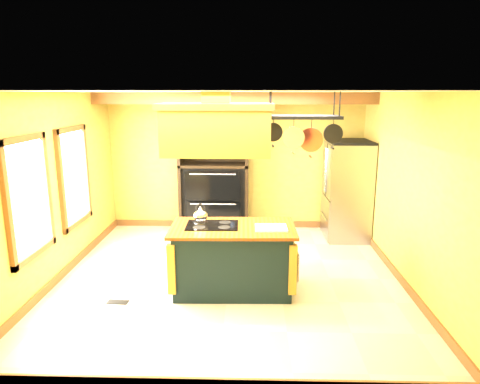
{
  "coord_description": "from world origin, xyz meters",
  "views": [
    {
      "loc": [
        0.33,
        -5.92,
        2.68
      ],
      "look_at": [
        0.15,
        0.3,
        1.24
      ],
      "focal_mm": 32.0,
      "sensor_mm": 36.0,
      "label": 1
    }
  ],
  "objects_px": {
    "hutch": "(214,186)",
    "range_hood": "(217,128)",
    "kitchen_island": "(233,258)",
    "pot_rack": "(303,124)",
    "refrigerator": "(347,192)"
  },
  "relations": [
    {
      "from": "hutch",
      "to": "range_hood",
      "type": "bearing_deg",
      "value": -83.91
    },
    {
      "from": "kitchen_island",
      "to": "hutch",
      "type": "bearing_deg",
      "value": 99.05
    },
    {
      "from": "range_hood",
      "to": "pot_rack",
      "type": "bearing_deg",
      "value": 0.13
    },
    {
      "from": "pot_rack",
      "to": "hutch",
      "type": "bearing_deg",
      "value": 117.6
    },
    {
      "from": "range_hood",
      "to": "pot_rack",
      "type": "relative_size",
      "value": 1.47
    },
    {
      "from": "pot_rack",
      "to": "refrigerator",
      "type": "distance_m",
      "value": 2.93
    },
    {
      "from": "pot_rack",
      "to": "refrigerator",
      "type": "height_order",
      "value": "pot_rack"
    },
    {
      "from": "range_hood",
      "to": "refrigerator",
      "type": "height_order",
      "value": "range_hood"
    },
    {
      "from": "range_hood",
      "to": "hutch",
      "type": "distance_m",
      "value": 2.99
    },
    {
      "from": "kitchen_island",
      "to": "pot_rack",
      "type": "distance_m",
      "value": 2.04
    },
    {
      "from": "kitchen_island",
      "to": "hutch",
      "type": "height_order",
      "value": "hutch"
    },
    {
      "from": "refrigerator",
      "to": "hutch",
      "type": "height_order",
      "value": "hutch"
    },
    {
      "from": "range_hood",
      "to": "refrigerator",
      "type": "xyz_separation_m",
      "value": [
        2.22,
        2.31,
        -1.37
      ]
    },
    {
      "from": "range_hood",
      "to": "refrigerator",
      "type": "distance_m",
      "value": 3.49
    },
    {
      "from": "range_hood",
      "to": "hutch",
      "type": "relative_size",
      "value": 0.61
    }
  ]
}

